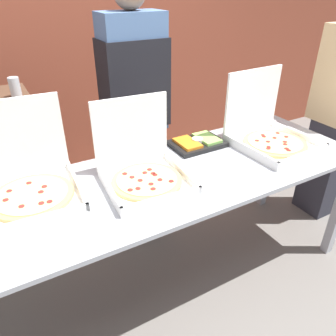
{
  "coord_description": "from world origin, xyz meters",
  "views": [
    {
      "loc": [
        -0.77,
        -1.37,
        1.78
      ],
      "look_at": [
        0.0,
        0.0,
        0.88
      ],
      "focal_mm": 35.0,
      "sensor_mm": 36.0,
      "label": 1
    }
  ],
  "objects_px": {
    "pizza_box_near_right": "(269,133)",
    "person_server_vest": "(135,107)",
    "pizza_box_far_right": "(143,169)",
    "soda_can_silver": "(15,87)",
    "veggie_tray": "(197,143)",
    "pizza_box_far_left": "(29,182)"
  },
  "relations": [
    {
      "from": "pizza_box_near_right",
      "to": "pizza_box_far_left",
      "type": "xyz_separation_m",
      "value": [
        -1.48,
        0.15,
        -0.0
      ]
    },
    {
      "from": "pizza_box_far_left",
      "to": "veggie_tray",
      "type": "bearing_deg",
      "value": 6.72
    },
    {
      "from": "pizza_box_far_right",
      "to": "veggie_tray",
      "type": "xyz_separation_m",
      "value": [
        0.5,
        0.22,
        -0.05
      ]
    },
    {
      "from": "pizza_box_near_right",
      "to": "person_server_vest",
      "type": "bearing_deg",
      "value": 137.28
    },
    {
      "from": "veggie_tray",
      "to": "soda_can_silver",
      "type": "distance_m",
      "value": 1.2
    },
    {
      "from": "pizza_box_far_right",
      "to": "person_server_vest",
      "type": "height_order",
      "value": "person_server_vest"
    },
    {
      "from": "soda_can_silver",
      "to": "pizza_box_far_right",
      "type": "bearing_deg",
      "value": -60.7
    },
    {
      "from": "pizza_box_far_left",
      "to": "soda_can_silver",
      "type": "bearing_deg",
      "value": 86.06
    },
    {
      "from": "pizza_box_near_right",
      "to": "veggie_tray",
      "type": "distance_m",
      "value": 0.48
    },
    {
      "from": "soda_can_silver",
      "to": "veggie_tray",
      "type": "bearing_deg",
      "value": -32.5
    },
    {
      "from": "pizza_box_far_right",
      "to": "pizza_box_far_left",
      "type": "distance_m",
      "value": 0.58
    },
    {
      "from": "pizza_box_far_left",
      "to": "veggie_tray",
      "type": "distance_m",
      "value": 1.06
    },
    {
      "from": "pizza_box_near_right",
      "to": "pizza_box_far_left",
      "type": "height_order",
      "value": "pizza_box_near_right"
    },
    {
      "from": "soda_can_silver",
      "to": "person_server_vest",
      "type": "bearing_deg",
      "value": -19.21
    },
    {
      "from": "pizza_box_far_left",
      "to": "soda_can_silver",
      "type": "xyz_separation_m",
      "value": [
        0.09,
        0.68,
        0.29
      ]
    },
    {
      "from": "pizza_box_near_right",
      "to": "person_server_vest",
      "type": "xyz_separation_m",
      "value": [
        -0.69,
        0.58,
        0.12
      ]
    },
    {
      "from": "pizza_box_near_right",
      "to": "pizza_box_far_right",
      "type": "distance_m",
      "value": 0.93
    },
    {
      "from": "person_server_vest",
      "to": "veggie_tray",
      "type": "bearing_deg",
      "value": 125.69
    },
    {
      "from": "pizza_box_far_right",
      "to": "soda_can_silver",
      "type": "relative_size",
      "value": 3.83
    },
    {
      "from": "pizza_box_near_right",
      "to": "pizza_box_far_left",
      "type": "distance_m",
      "value": 1.49
    },
    {
      "from": "pizza_box_near_right",
      "to": "pizza_box_far_right",
      "type": "xyz_separation_m",
      "value": [
        -0.93,
        -0.01,
        -0.01
      ]
    },
    {
      "from": "soda_can_silver",
      "to": "pizza_box_near_right",
      "type": "bearing_deg",
      "value": -30.64
    }
  ]
}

